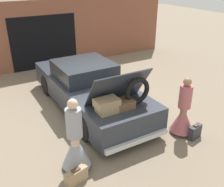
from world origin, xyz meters
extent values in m
plane|color=#7F705B|center=(0.00, 0.00, 0.00)|extent=(40.00, 40.00, 0.00)
cube|color=brown|center=(0.00, 4.33, 1.40)|extent=(12.00, 0.12, 2.80)
cube|color=black|center=(0.00, 4.26, 1.10)|extent=(2.80, 0.02, 2.20)
cube|color=#2D333D|center=(0.00, 0.00, 0.52)|extent=(1.83, 5.03, 0.69)
cube|color=#1E2328|center=(0.00, 0.30, 1.12)|extent=(1.61, 1.61, 0.49)
cylinder|color=black|center=(-0.84, 1.56, 0.34)|extent=(0.18, 0.68, 0.68)
cylinder|color=black|center=(0.84, 1.56, 0.34)|extent=(0.18, 0.68, 0.68)
cylinder|color=black|center=(-0.84, -1.51, 0.34)|extent=(0.18, 0.68, 0.68)
cylinder|color=black|center=(0.84, -1.51, 0.34)|extent=(0.18, 0.68, 0.68)
cube|color=silver|center=(0.00, -2.55, 0.28)|extent=(1.74, 0.10, 0.12)
cube|color=#2D333D|center=(0.00, -1.68, 1.31)|extent=(1.56, 0.62, 0.89)
cube|color=#9E8460|center=(-0.45, -1.92, 0.95)|extent=(0.46, 0.39, 0.15)
cube|color=#9E8460|center=(0.02, -1.92, 0.94)|extent=(0.40, 0.39, 0.13)
cube|color=#9E8460|center=(-0.45, -1.92, 1.12)|extent=(0.55, 0.38, 0.19)
cube|color=brown|center=(0.00, -1.92, 0.97)|extent=(0.46, 0.41, 0.20)
torus|color=black|center=(0.39, -1.92, 1.22)|extent=(0.69, 0.12, 0.69)
cylinder|color=beige|center=(-1.44, -2.35, 0.40)|extent=(0.18, 0.18, 0.80)
cone|color=#9399A3|center=(-1.44, -2.35, 0.44)|extent=(0.63, 0.63, 0.72)
cylinder|color=#9399A3|center=(-1.44, -2.35, 1.11)|extent=(0.33, 0.33, 0.63)
sphere|color=beige|center=(-1.44, -2.35, 1.53)|extent=(0.22, 0.22, 0.22)
cylinder|color=#997051|center=(1.44, -2.50, 0.37)|extent=(0.17, 0.17, 0.75)
cone|color=#B25B60|center=(1.44, -2.50, 0.41)|extent=(0.60, 0.60, 0.67)
cylinder|color=#B25B60|center=(1.44, -2.50, 1.04)|extent=(0.32, 0.32, 0.59)
sphere|color=#997051|center=(1.44, -2.50, 1.44)|extent=(0.20, 0.20, 0.20)
cube|color=#9E8460|center=(-1.63, -2.77, 0.15)|extent=(0.51, 0.28, 0.31)
cube|color=#4C3823|center=(-1.63, -2.77, 0.33)|extent=(0.19, 0.14, 0.02)
cube|color=#2D2D33|center=(1.57, -2.84, 0.17)|extent=(0.41, 0.22, 0.35)
cube|color=#4C3823|center=(1.57, -2.84, 0.37)|extent=(0.15, 0.11, 0.02)
camera|label=1|loc=(-3.03, -6.57, 3.87)|focal=42.00mm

